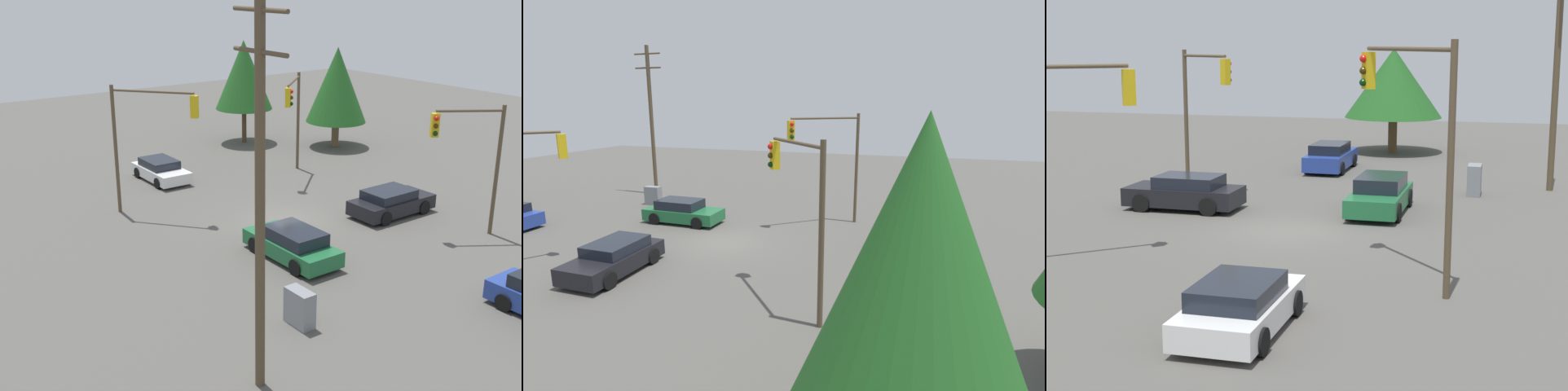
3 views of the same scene
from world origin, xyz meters
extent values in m
plane|color=#54514C|center=(0.00, 0.00, 0.00)|extent=(80.00, 80.00, 0.00)
cube|color=#1E6638|center=(3.85, -2.57, 0.53)|extent=(4.57, 1.88, 0.66)
cube|color=black|center=(4.08, -2.57, 1.13)|extent=(2.51, 1.65, 0.54)
cylinder|color=black|center=(2.43, -3.46, 0.35)|extent=(0.70, 0.22, 0.70)
cylinder|color=black|center=(2.43, -1.67, 0.35)|extent=(0.70, 0.22, 0.70)
cylinder|color=black|center=(5.27, -3.46, 0.35)|extent=(0.70, 0.22, 0.70)
cylinder|color=black|center=(5.27, -1.67, 0.35)|extent=(0.70, 0.22, 0.70)
cube|color=silver|center=(-9.35, -1.78, 0.48)|extent=(4.12, 1.87, 0.61)
cube|color=black|center=(-9.56, -1.78, 1.01)|extent=(2.27, 1.65, 0.45)
cylinder|color=black|center=(-8.07, -0.89, 0.31)|extent=(0.62, 0.22, 0.62)
cylinder|color=black|center=(-8.07, -2.67, 0.31)|extent=(0.62, 0.22, 0.62)
cylinder|color=black|center=(-10.63, -0.89, 0.31)|extent=(0.62, 0.22, 0.62)
cylinder|color=black|center=(-10.63, -2.67, 0.31)|extent=(0.62, 0.22, 0.62)
cube|color=#233D93|center=(13.27, 1.60, 0.55)|extent=(4.55, 1.81, 0.73)
cube|color=black|center=(13.05, 1.60, 1.15)|extent=(2.50, 1.59, 0.49)
cylinder|color=black|center=(14.68, 2.46, 0.33)|extent=(0.66, 0.22, 0.66)
cylinder|color=black|center=(14.68, 0.74, 0.33)|extent=(0.66, 0.22, 0.66)
cylinder|color=black|center=(11.86, 2.46, 0.33)|extent=(0.66, 0.22, 0.66)
cylinder|color=black|center=(11.86, 0.74, 0.33)|extent=(0.66, 0.22, 0.66)
cube|color=black|center=(2.55, 4.84, 0.54)|extent=(1.95, 4.39, 0.69)
cube|color=black|center=(2.55, 4.62, 1.11)|extent=(1.71, 2.42, 0.46)
cylinder|color=black|center=(1.62, 6.20, 0.35)|extent=(0.22, 0.70, 0.70)
cylinder|color=black|center=(3.47, 6.20, 0.35)|extent=(0.22, 0.70, 0.70)
cylinder|color=black|center=(1.62, 3.48, 0.35)|extent=(0.22, 0.70, 0.70)
cylinder|color=black|center=(3.47, 3.48, 0.35)|extent=(0.22, 0.70, 0.70)
cylinder|color=brown|center=(-5.42, 4.86, 5.69)|extent=(2.58, 2.84, 0.12)
cube|color=gold|center=(-4.17, 3.48, 5.07)|extent=(0.44, 0.44, 1.05)
sphere|color=red|center=(-4.04, 3.59, 5.40)|extent=(0.22, 0.22, 0.22)
sphere|color=#392605|center=(-4.04, 3.59, 5.07)|extent=(0.22, 0.22, 0.22)
sphere|color=black|center=(-4.04, 3.59, 4.73)|extent=(0.22, 0.22, 0.22)
cylinder|color=brown|center=(-5.81, -5.99, 3.22)|extent=(0.18, 0.18, 6.44)
cylinder|color=brown|center=(-4.22, -4.65, 6.19)|extent=(3.27, 2.78, 0.12)
cube|color=gold|center=(-2.62, -3.31, 5.56)|extent=(0.44, 0.43, 1.05)
sphere|color=red|center=(-2.73, -3.17, 5.90)|extent=(0.22, 0.22, 0.22)
sphere|color=#392605|center=(-2.73, -3.17, 5.56)|extent=(0.22, 0.22, 0.22)
sphere|color=black|center=(-2.73, -3.17, 5.23)|extent=(0.22, 0.22, 0.22)
cylinder|color=brown|center=(7.03, 6.65, 3.02)|extent=(0.18, 0.18, 6.04)
cylinder|color=brown|center=(6.21, 5.40, 5.79)|extent=(1.75, 2.58, 0.12)
cube|color=gold|center=(5.38, 4.14, 5.16)|extent=(0.42, 0.44, 1.05)
sphere|color=red|center=(5.52, 4.04, 5.50)|extent=(0.22, 0.22, 0.22)
sphere|color=#392605|center=(5.52, 4.04, 5.16)|extent=(0.22, 0.22, 0.22)
sphere|color=black|center=(5.52, 4.04, 4.83)|extent=(0.22, 0.22, 0.22)
cylinder|color=brown|center=(10.35, -8.90, 5.60)|extent=(0.28, 0.28, 11.19)
cube|color=gray|center=(8.35, -5.79, 0.65)|extent=(1.11, 0.55, 1.30)
cylinder|color=brown|center=(20.49, -0.34, 1.03)|extent=(0.51, 0.51, 2.06)
cone|color=#1E561E|center=(20.49, -0.34, 4.03)|extent=(5.60, 5.60, 3.94)
camera|label=1|loc=(23.63, -18.48, 11.37)|focal=45.00mm
camera|label=2|loc=(-9.35, 17.72, 6.92)|focal=28.00mm
camera|label=3|loc=(-25.36, -7.67, 6.39)|focal=55.00mm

